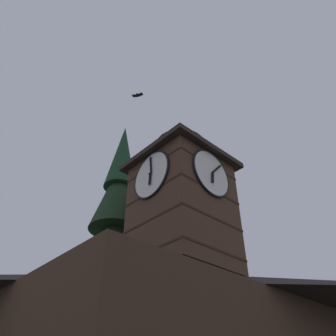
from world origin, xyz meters
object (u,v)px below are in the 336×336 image
(clock_tower, at_px, (182,202))
(flying_bird_high, at_px, (138,95))
(pine_tree_aside, at_px, (218,302))
(moon, at_px, (68,318))
(pine_tree_behind, at_px, (110,286))

(clock_tower, bearing_deg, flying_bird_high, -47.69)
(pine_tree_aside, bearing_deg, clock_tower, 28.90)
(moon, distance_m, flying_bird_high, 47.04)
(pine_tree_aside, distance_m, moon, 43.35)
(moon, bearing_deg, flying_bird_high, 65.25)
(clock_tower, distance_m, flying_bird_high, 7.84)
(moon, bearing_deg, pine_tree_aside, 73.85)
(pine_tree_aside, height_order, moon, pine_tree_aside)
(clock_tower, distance_m, pine_tree_behind, 5.44)
(pine_tree_aside, bearing_deg, flying_bird_high, 11.22)
(clock_tower, distance_m, pine_tree_aside, 7.50)
(clock_tower, distance_m, moon, 48.13)
(moon, xyz_separation_m, flying_bird_high, (19.64, 42.62, 3.21))
(pine_tree_behind, distance_m, moon, 44.59)
(flying_bird_high, bearing_deg, pine_tree_aside, -168.78)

